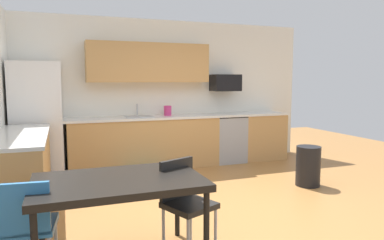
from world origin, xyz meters
name	(u,v)px	position (x,y,z in m)	size (l,w,h in m)	color
ground_plane	(220,208)	(0.00, 0.00, 0.00)	(12.00, 12.00, 0.00)	#9E6B38
wall_back	(162,93)	(0.00, 2.65, 1.35)	(5.80, 0.10, 2.70)	white
cabinet_run_back	(145,144)	(-0.42, 2.30, 0.45)	(2.66, 0.60, 0.90)	tan
cabinet_run_back_right	(260,136)	(1.95, 2.30, 0.45)	(0.89, 0.60, 0.90)	tan
cabinet_run_left	(22,173)	(-2.30, 0.80, 0.45)	(0.60, 2.00, 0.90)	tan
countertop_back	(167,117)	(0.00, 2.30, 0.92)	(4.80, 0.64, 0.04)	silver
countertop_left	(20,136)	(-2.30, 0.80, 0.92)	(0.64, 2.00, 0.04)	silver
upper_cabinets_back	(149,63)	(-0.30, 2.43, 1.90)	(2.20, 0.34, 0.70)	tan
refrigerator	(37,121)	(-2.18, 2.22, 0.94)	(0.76, 0.70, 1.87)	white
oven_range	(227,138)	(1.21, 2.30, 0.46)	(0.60, 0.60, 0.91)	#999BA0
microwave	(225,83)	(1.21, 2.40, 1.54)	(0.54, 0.36, 0.32)	black
sink_basin	(139,120)	(-0.52, 2.30, 0.88)	(0.48, 0.40, 0.14)	#A5A8AD
sink_faucet	(137,110)	(-0.52, 2.48, 1.04)	(0.02, 0.02, 0.24)	#B2B5BA
dining_table	(119,186)	(-1.38, -0.96, 0.70)	(1.40, 0.90, 0.76)	black
chair_near_table	(184,198)	(-0.77, -0.89, 0.50)	(0.52, 0.52, 0.85)	black
chair_far_side	(27,223)	(-2.09, -1.04, 0.50)	(0.44, 0.44, 0.85)	#2D72B7
trash_bin	(308,166)	(1.65, 0.41, 0.30)	(0.36, 0.36, 0.60)	black
floor_mat	(145,178)	(-0.57, 1.65, 0.01)	(0.70, 0.50, 0.01)	#198CBF
kettle	(168,111)	(0.02, 2.35, 1.02)	(0.14, 0.14, 0.20)	#CC3372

